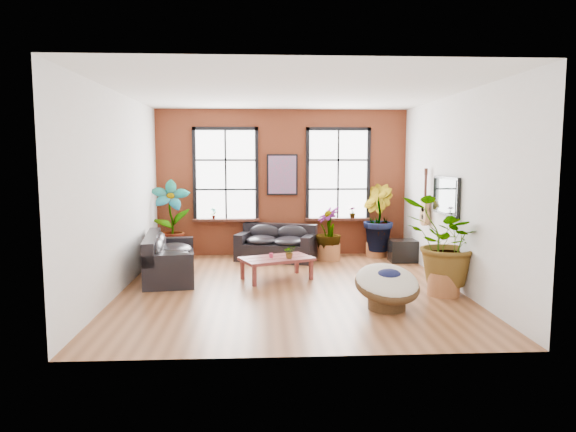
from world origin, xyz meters
name	(u,v)px	position (x,y,z in m)	size (l,w,h in m)	color
room	(289,192)	(0.00, 0.15, 1.75)	(6.04, 6.54, 3.54)	brown
sofa_back	(277,244)	(-0.16, 2.59, 0.37)	(1.95, 1.36, 0.81)	black
sofa_left	(167,258)	(-2.37, 0.93, 0.39)	(1.19, 2.27, 0.86)	black
coffee_table	(277,260)	(-0.22, 0.67, 0.38)	(1.54, 1.23, 0.52)	maroon
papasan_chair	(387,285)	(1.44, -1.40, 0.39)	(1.16, 1.17, 0.76)	#483019
poster	(282,175)	(0.00, 3.18, 1.95)	(0.74, 0.06, 0.98)	black
tv_wall_unit	(439,200)	(2.93, 0.60, 1.54)	(0.13, 1.86, 1.20)	black
media_box	(403,251)	(2.71, 2.22, 0.25)	(0.61, 0.52, 0.50)	black
pot_back_left	(170,252)	(-2.62, 2.69, 0.18)	(0.52, 0.52, 0.36)	#A25E35
pot_back_right	(376,250)	(2.22, 2.83, 0.17)	(0.47, 0.47, 0.34)	#A25E35
pot_right_wall	(444,283)	(2.63, -0.62, 0.20)	(0.68, 0.68, 0.40)	#A25E35
pot_mid	(329,252)	(1.05, 2.49, 0.19)	(0.65, 0.65, 0.38)	#A25E35
floor_plant_back_left	(171,217)	(-2.58, 2.69, 1.00)	(0.90, 0.61, 1.71)	#195617
floor_plant_back_right	(377,218)	(2.23, 2.86, 0.94)	(0.87, 0.70, 1.58)	#195617
floor_plant_right_wall	(445,242)	(2.64, -0.60, 0.92)	(1.37, 1.19, 1.53)	#195617
floor_plant_mid	(328,231)	(1.03, 2.49, 0.69)	(0.61, 0.61, 1.09)	#195617
table_plant	(290,252)	(0.03, 0.58, 0.56)	(0.23, 0.20, 0.25)	#195617
sill_plant_left	(213,213)	(-1.65, 3.13, 1.04)	(0.14, 0.10, 0.27)	#195617
sill_plant_right	(352,212)	(1.70, 3.13, 1.04)	(0.15, 0.15, 0.27)	#195617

